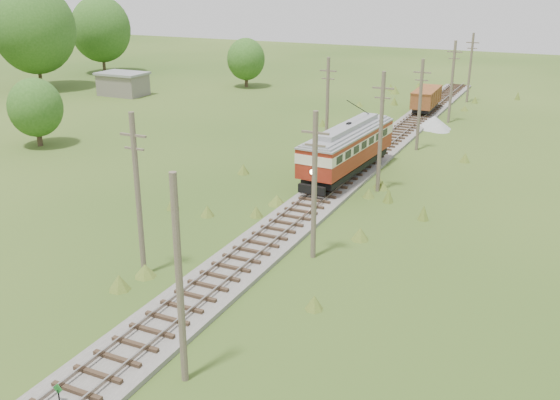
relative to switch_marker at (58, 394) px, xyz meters
The scene contains 18 objects.
railbed_main 32.50m from the switch_marker, 89.65° to the left, with size 3.60×96.00×0.57m.
switch_marker is the anchor object (origin of this frame).
streetcar 31.64m from the switch_marker, 89.64° to the left, with size 3.78×12.95×5.87m.
gondola 59.04m from the switch_marker, 89.81° to the left, with size 2.55×7.28×2.40m.
gravel_pile 51.92m from the switch_marker, 86.83° to the left, with size 3.76×3.98×1.37m.
utility_pole_r_1 6.11m from the switch_marker, 46.68° to the left, with size 0.30×0.30×8.80m.
utility_pole_r_2 17.29m from the switch_marker, 78.02° to the left, with size 1.60×0.30×8.60m.
utility_pole_r_3 29.96m from the switch_marker, 83.43° to the left, with size 1.60×0.30×9.00m.
utility_pole_r_4 42.78m from the switch_marker, 85.69° to the left, with size 1.60×0.30×8.40m.
utility_pole_r_5 55.76m from the switch_marker, 86.29° to the left, with size 1.60×0.30×8.90m.
utility_pole_r_6 68.69m from the switch_marker, 87.16° to the left, with size 1.60×0.30×8.70m.
utility_pole_l_a 11.93m from the switch_marker, 110.85° to the left, with size 1.60×0.30×9.00m.
utility_pole_l_b 38.92m from the switch_marker, 96.37° to the left, with size 1.60×0.30×8.60m.
tree_left_4 75.57m from the switch_marker, 135.70° to the left, with size 11.34×11.34×14.61m.
tree_left_5 88.59m from the switch_marker, 129.17° to the left, with size 9.66×9.66×12.44m.
tree_mid_a 72.16m from the switch_marker, 112.69° to the left, with size 5.46×5.46×7.03m.
tree_mid_c 41.35m from the switch_marker, 136.28° to the left, with size 5.04×5.04×6.49m.
shed 66.69m from the switch_marker, 126.65° to the left, with size 6.40×4.40×3.10m.
Camera 1 is at (15.69, -12.56, 15.41)m, focal length 40.00 mm.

